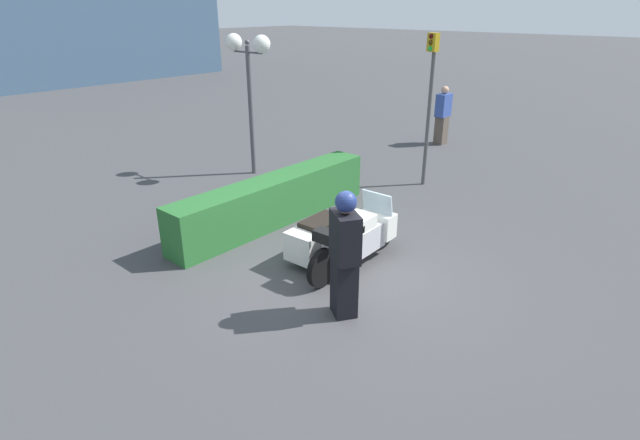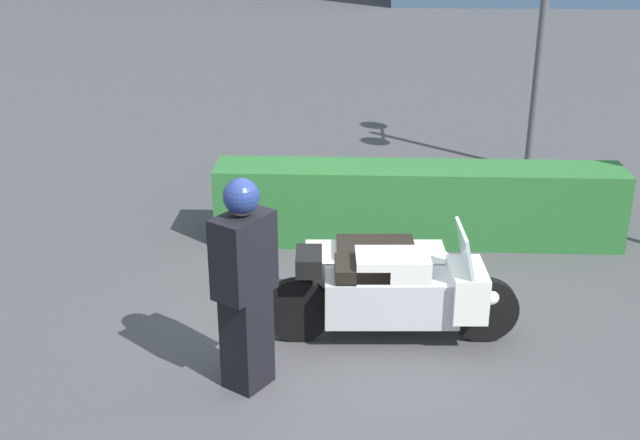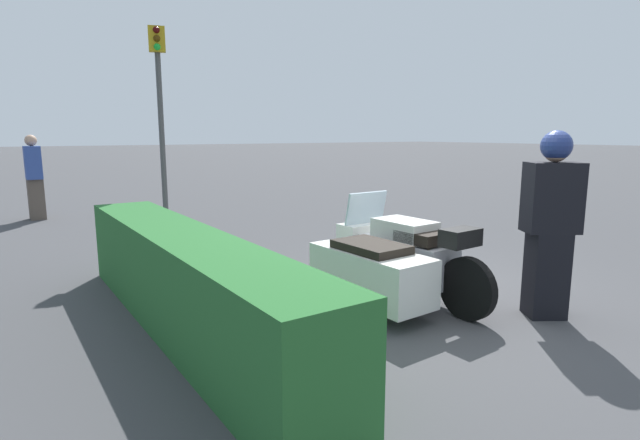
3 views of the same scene
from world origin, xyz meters
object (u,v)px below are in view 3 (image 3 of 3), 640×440
object	(u,v)px
officer_rider	(550,221)
pedestrian_bystander	(34,177)
hedge_bush_curbside	(186,283)
police_motorcycle	(381,261)
traffic_light_near	(160,104)

from	to	relation	value
officer_rider	pedestrian_bystander	bearing A→B (deg)	-125.81
officer_rider	hedge_bush_curbside	xyz separation A→B (m)	(1.67, 3.17, -0.52)
hedge_bush_curbside	police_motorcycle	bearing A→B (deg)	-100.49
officer_rider	traffic_light_near	bearing A→B (deg)	-126.93
hedge_bush_curbside	pedestrian_bystander	world-z (taller)	pedestrian_bystander
police_motorcycle	officer_rider	distance (m)	1.77
officer_rider	pedestrian_bystander	xyz separation A→B (m)	(9.61, 3.75, -0.08)
pedestrian_bystander	traffic_light_near	bearing A→B (deg)	113.85
hedge_bush_curbside	traffic_light_near	bearing A→B (deg)	-14.65
pedestrian_bystander	police_motorcycle	bearing A→B (deg)	108.61
police_motorcycle	pedestrian_bystander	xyz separation A→B (m)	(8.32, 2.66, 0.45)
hedge_bush_curbside	officer_rider	bearing A→B (deg)	-117.76
officer_rider	pedestrian_bystander	distance (m)	10.31
police_motorcycle	pedestrian_bystander	size ratio (longest dim) A/B	1.32
police_motorcycle	hedge_bush_curbside	world-z (taller)	police_motorcycle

